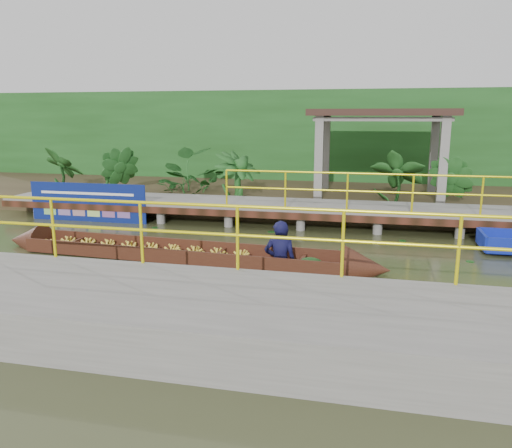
# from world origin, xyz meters

# --- Properties ---
(ground) EXTENTS (80.00, 80.00, 0.00)m
(ground) POSITION_xyz_m (0.00, 0.00, 0.00)
(ground) COLOR #32361B
(ground) RESTS_ON ground
(land_strip) EXTENTS (30.00, 8.00, 0.45)m
(land_strip) POSITION_xyz_m (0.00, 7.50, 0.23)
(land_strip) COLOR #342B1A
(land_strip) RESTS_ON ground
(far_dock) EXTENTS (16.00, 2.06, 1.66)m
(far_dock) POSITION_xyz_m (0.02, 3.43, 0.48)
(far_dock) COLOR slate
(far_dock) RESTS_ON ground
(near_dock) EXTENTS (18.00, 2.40, 1.73)m
(near_dock) POSITION_xyz_m (1.00, -4.20, 0.30)
(near_dock) COLOR slate
(near_dock) RESTS_ON ground
(pavilion) EXTENTS (4.40, 3.00, 3.00)m
(pavilion) POSITION_xyz_m (3.00, 6.30, 2.82)
(pavilion) COLOR slate
(pavilion) RESTS_ON ground
(foliage_backdrop) EXTENTS (30.00, 0.80, 4.00)m
(foliage_backdrop) POSITION_xyz_m (0.00, 10.00, 2.00)
(foliage_backdrop) COLOR #194516
(foliage_backdrop) RESTS_ON ground
(vendor_boat) EXTENTS (8.74, 1.34, 2.16)m
(vendor_boat) POSITION_xyz_m (-0.72, -0.64, 0.28)
(vendor_boat) COLOR #39180F
(vendor_boat) RESTS_ON ground
(blue_banner) EXTENTS (3.61, 0.04, 1.13)m
(blue_banner) POSITION_xyz_m (-5.15, 2.48, 0.56)
(blue_banner) COLOR navy
(blue_banner) RESTS_ON ground
(tropical_plants) EXTENTS (14.31, 1.31, 1.64)m
(tropical_plants) POSITION_xyz_m (-1.68, 5.30, 1.27)
(tropical_plants) COLOR #194516
(tropical_plants) RESTS_ON ground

